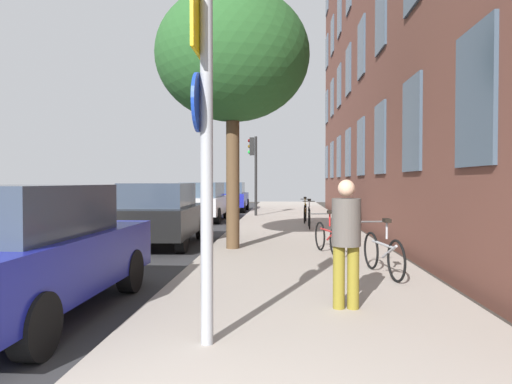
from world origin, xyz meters
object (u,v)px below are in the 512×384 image
at_px(bicycle_0, 383,253).
at_px(car_2, 203,201).
at_px(sign_post, 204,135).
at_px(car_3, 229,196).
at_px(bicycle_1, 327,237).
at_px(car_0, 22,250).
at_px(car_1, 161,214).
at_px(bicycle_2, 309,216).
at_px(traffic_light, 254,161).
at_px(bicycle_3, 305,212).
at_px(pedestrian_0, 346,235).
at_px(tree_near, 233,57).

distance_m(bicycle_0, car_2, 12.52).
xyz_separation_m(sign_post, car_3, (-2.24, 20.99, -1.27)).
xyz_separation_m(bicycle_1, car_2, (-4.32, 9.26, 0.36)).
height_order(bicycle_1, car_0, car_0).
bearing_deg(car_2, car_1, -88.57).
bearing_deg(bicycle_2, traffic_light, 112.21).
relative_size(bicycle_3, car_3, 0.42).
height_order(car_1, car_3, same).
bearing_deg(sign_post, car_3, 96.10).
height_order(pedestrian_0, car_0, pedestrian_0).
relative_size(pedestrian_0, car_0, 0.38).
xyz_separation_m(bicycle_3, car_1, (-4.01, -5.75, 0.34)).
xyz_separation_m(bicycle_2, car_3, (-3.86, 9.94, 0.34)).
bearing_deg(car_0, bicycle_1, 47.80).
height_order(bicycle_2, car_3, car_3).
distance_m(bicycle_2, car_1, 5.49).
relative_size(bicycle_2, car_0, 0.42).
relative_size(traffic_light, car_0, 0.88).
relative_size(traffic_light, car_1, 0.89).
relative_size(traffic_light, bicycle_1, 2.26).
height_order(car_0, car_1, same).
bearing_deg(pedestrian_0, tree_near, 111.38).
height_order(sign_post, bicycle_2, sign_post).
xyz_separation_m(traffic_light, tree_near, (0.18, -10.24, 1.96)).
height_order(sign_post, bicycle_3, sign_post).
height_order(tree_near, car_3, tree_near).
bearing_deg(pedestrian_0, car_1, 123.06).
height_order(car_0, car_2, same).
bearing_deg(traffic_light, car_0, -96.68).
height_order(sign_post, tree_near, tree_near).
height_order(sign_post, pedestrian_0, sign_post).
distance_m(traffic_light, car_3, 5.11).
distance_m(sign_post, car_0, 2.91).
xyz_separation_m(sign_post, bicycle_3, (1.59, 13.11, -1.62)).
bearing_deg(bicycle_2, pedestrian_0, -90.61).
xyz_separation_m(sign_post, pedestrian_0, (1.52, 1.30, -1.10)).
distance_m(car_1, car_2, 7.45).
relative_size(car_0, car_1, 1.02).
distance_m(bicycle_2, bicycle_3, 2.05).
distance_m(car_2, car_3, 6.19).
height_order(tree_near, car_1, tree_near).
bearing_deg(bicycle_2, car_1, -137.62).
distance_m(bicycle_1, bicycle_3, 7.55).
distance_m(tree_near, pedestrian_0, 6.37).
distance_m(bicycle_0, bicycle_1, 2.32).
height_order(traffic_light, car_1, traffic_light).
bearing_deg(car_2, car_0, -89.15).
bearing_deg(car_1, pedestrian_0, -56.94).
bearing_deg(traffic_light, sign_post, -87.92).
xyz_separation_m(traffic_light, pedestrian_0, (2.11, -15.18, -1.57)).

